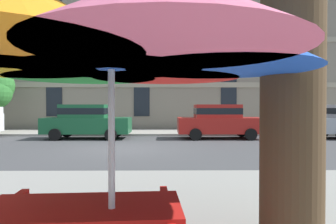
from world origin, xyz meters
TOP-DOWN VIEW (x-y plane):
  - ground_plane at (0.00, 0.00)m, footprint 120.00×120.00m
  - sidewalk_far at (0.00, 6.80)m, footprint 56.00×3.60m
  - apartment_building at (0.00, 14.99)m, footprint 42.76×12.08m
  - sedan_green at (-2.45, 3.70)m, footprint 4.40×1.98m
  - sedan_red at (4.45, 3.70)m, footprint 4.40×1.98m
  - patio_umbrella at (1.15, -9.00)m, footprint 3.59×3.34m

SIDE VIEW (x-z plane):
  - ground_plane at x=0.00m, z-range 0.00..0.00m
  - sidewalk_far at x=0.00m, z-range 0.00..0.12m
  - sedan_green at x=-2.45m, z-range 0.06..1.84m
  - sedan_red at x=4.45m, z-range 0.06..1.84m
  - patio_umbrella at x=1.15m, z-range 0.96..3.52m
  - apartment_building at x=0.00m, z-range 0.00..12.80m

